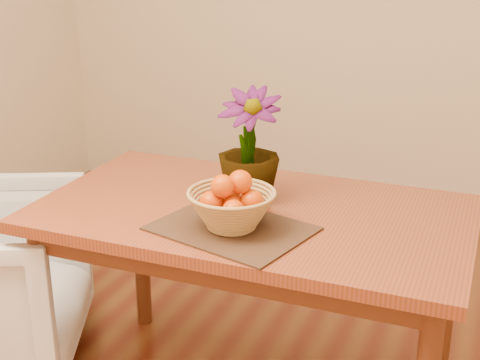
% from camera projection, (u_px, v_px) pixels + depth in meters
% --- Properties ---
extents(table, '(1.40, 0.80, 0.75)m').
position_uv_depth(table, '(252.00, 233.00, 2.21)').
color(table, brown).
rests_on(table, floor).
extents(placemat, '(0.52, 0.44, 0.01)m').
position_uv_depth(placemat, '(232.00, 228.00, 2.02)').
color(placemat, '#3E2816').
rests_on(placemat, table).
extents(wicker_basket, '(0.27, 0.27, 0.11)m').
position_uv_depth(wicker_basket, '(232.00, 211.00, 2.00)').
color(wicker_basket, '#AB7D47').
rests_on(wicker_basket, placemat).
extents(orange_pile, '(0.18, 0.17, 0.13)m').
position_uv_depth(orange_pile, '(232.00, 197.00, 1.98)').
color(orange_pile, '#D23D03').
rests_on(orange_pile, wicker_basket).
extents(potted_plant, '(0.25, 0.25, 0.38)m').
position_uv_depth(potted_plant, '(249.00, 146.00, 2.19)').
color(potted_plant, '#164A15').
rests_on(potted_plant, table).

